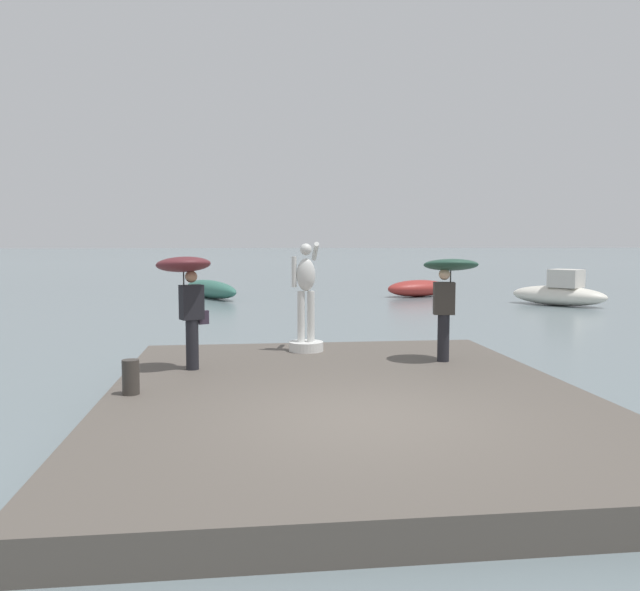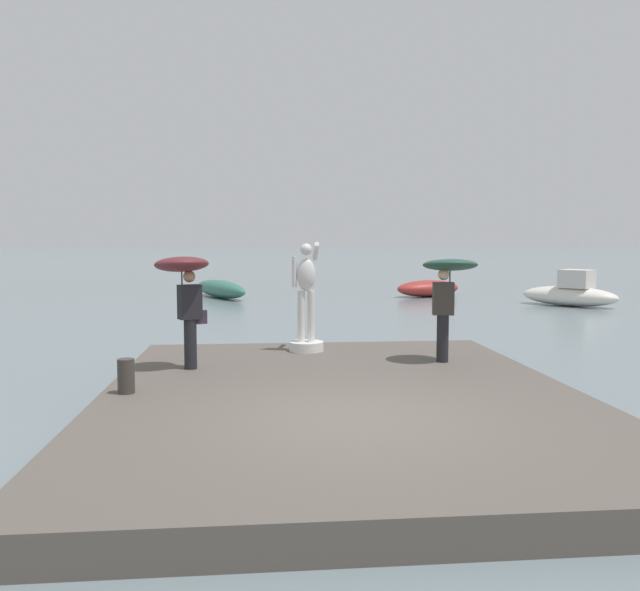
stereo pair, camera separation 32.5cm
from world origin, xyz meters
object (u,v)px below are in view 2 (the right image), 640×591
object	(u,v)px
statue_white_figure	(306,310)
boat_near	(570,293)
boat_far	(220,289)
mooring_bollard	(126,376)
onlooker_left	(185,282)
onlooker_right	(448,281)
boat_mid	(428,288)

from	to	relation	value
statue_white_figure	boat_near	size ratio (longest dim) A/B	0.57
boat_far	statue_white_figure	bearing A→B (deg)	-80.93
mooring_bollard	boat_far	bearing A→B (deg)	89.63
onlooker_left	onlooker_right	xyz separation A→B (m)	(4.75, 0.24, -0.04)
onlooker_right	mooring_bollard	xyz separation A→B (m)	(-5.42, -1.99, -1.24)
boat_near	boat_mid	world-z (taller)	boat_near
mooring_bollard	boat_far	xyz separation A→B (m)	(0.13, 20.80, -0.25)
onlooker_left	boat_near	size ratio (longest dim) A/B	0.51
boat_mid	statue_white_figure	bearing A→B (deg)	-112.61
statue_white_figure	onlooker_right	size ratio (longest dim) A/B	1.14
statue_white_figure	mooring_bollard	world-z (taller)	statue_white_figure
onlooker_left	boat_mid	xyz separation A→B (m)	(9.29, 18.60, -1.54)
statue_white_figure	boat_mid	bearing A→B (deg)	67.39
mooring_bollard	boat_near	world-z (taller)	boat_near
onlooker_left	boat_near	bearing A→B (deg)	44.63
statue_white_figure	mooring_bollard	bearing A→B (deg)	-130.33
onlooker_left	boat_near	distance (m)	19.56
boat_mid	boat_near	bearing A→B (deg)	-46.75
onlooker_left	boat_far	world-z (taller)	onlooker_left
statue_white_figure	boat_far	xyz separation A→B (m)	(-2.77, 17.38, -0.83)
onlooker_left	onlooker_right	bearing A→B (deg)	2.88
statue_white_figure	boat_mid	size ratio (longest dim) A/B	0.62
boat_mid	boat_far	xyz separation A→B (m)	(-9.82, 0.45, 0.02)
mooring_bollard	statue_white_figure	bearing A→B (deg)	49.67
onlooker_right	mooring_bollard	distance (m)	5.91
onlooker_right	boat_far	bearing A→B (deg)	105.69
onlooker_left	boat_mid	size ratio (longest dim) A/B	0.56
boat_far	boat_mid	bearing A→B (deg)	-2.62
onlooker_right	boat_far	distance (m)	19.60
statue_white_figure	mooring_bollard	distance (m)	4.53
onlooker_right	boat_far	xyz separation A→B (m)	(-5.28, 18.81, -1.49)
onlooker_left	boat_near	xyz separation A→B (m)	(13.89, 13.71, -1.41)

